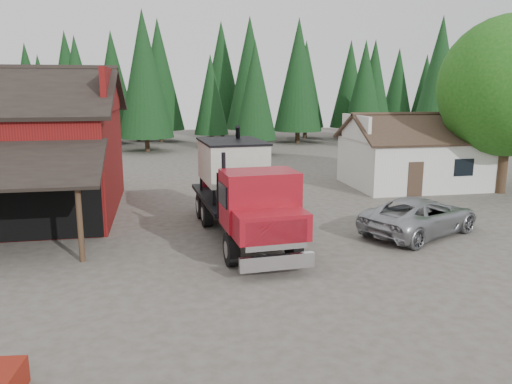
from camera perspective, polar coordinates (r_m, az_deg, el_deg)
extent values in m
plane|color=#4C453C|center=(17.11, -1.12, -9.06)|extent=(120.00, 120.00, 0.00)
cube|color=maroon|center=(25.87, -16.28, 11.12)|extent=(0.25, 7.00, 2.00)
cylinder|color=#382619|center=(18.70, -19.48, -3.43)|extent=(0.20, 0.20, 2.80)
cube|color=silver|center=(33.08, 17.63, 3.25)|extent=(8.00, 6.00, 3.00)
cube|color=#38281E|center=(31.54, 19.17, 6.88)|extent=(8.60, 3.42, 1.80)
cube|color=#38281E|center=(34.16, 16.67, 7.36)|extent=(8.60, 3.42, 1.80)
cube|color=silver|center=(31.13, 11.34, 7.24)|extent=(0.20, 4.20, 1.50)
cube|color=silver|center=(34.93, 23.69, 6.96)|extent=(0.20, 4.20, 1.50)
cube|color=#38281E|center=(29.83, 17.76, 1.39)|extent=(0.90, 0.06, 2.00)
cube|color=black|center=(31.27, 22.67, 2.61)|extent=(1.20, 0.06, 1.00)
cylinder|color=#382619|center=(32.73, 26.32, 2.67)|extent=(0.60, 0.60, 3.20)
sphere|color=#1A5212|center=(32.42, 27.06, 10.72)|extent=(8.00, 8.00, 8.00)
sphere|color=#1A5212|center=(32.38, 24.30, 8.83)|extent=(4.40, 4.40, 4.40)
cylinder|color=#382619|center=(46.88, -0.08, 5.29)|extent=(0.44, 0.44, 1.60)
cone|color=black|center=(46.58, -0.08, 11.54)|extent=(3.96, 3.96, 9.00)
cylinder|color=#382619|center=(48.80, 19.72, 4.86)|extent=(0.44, 0.44, 1.60)
cone|color=black|center=(48.52, 20.22, 12.02)|extent=(4.84, 4.84, 11.00)
cylinder|color=#382619|center=(50.06, -12.32, 5.44)|extent=(0.44, 0.44, 1.60)
cone|color=black|center=(49.80, -12.66, 13.00)|extent=(5.28, 5.28, 12.00)
cylinder|color=black|center=(17.47, -2.82, -6.54)|extent=(0.47, 1.22, 1.19)
cylinder|color=black|center=(18.06, 4.30, -5.95)|extent=(0.47, 1.22, 1.19)
cylinder|color=black|center=(22.39, -5.66, -2.47)|extent=(0.47, 1.22, 1.19)
cylinder|color=black|center=(22.86, -0.01, -2.12)|extent=(0.47, 1.22, 1.19)
cylinder|color=black|center=(23.85, -6.26, -1.60)|extent=(0.47, 1.22, 1.19)
cylinder|color=black|center=(24.29, -0.94, -1.29)|extent=(0.47, 1.22, 1.19)
cube|color=black|center=(20.85, -1.80, -2.26)|extent=(1.88, 9.40, 0.43)
cube|color=silver|center=(16.21, 2.43, -8.02)|extent=(2.50, 0.38, 0.49)
cube|color=silver|center=(16.04, 2.34, -4.98)|extent=(2.07, 0.26, 0.98)
cube|color=maroon|center=(16.59, 1.68, -3.81)|extent=(2.54, 1.59, 0.92)
cube|color=maroon|center=(17.76, 0.38, -0.78)|extent=(2.73, 2.03, 2.01)
cube|color=black|center=(16.87, 1.17, -0.32)|extent=(2.28, 0.25, 0.98)
cylinder|color=black|center=(18.33, -3.70, 1.50)|extent=(0.16, 0.16, 1.95)
cube|color=black|center=(18.80, -0.49, -0.24)|extent=(2.66, 0.32, 1.74)
cube|color=black|center=(22.23, -2.70, -0.61)|extent=(3.22, 6.48, 0.17)
cube|color=beige|center=(21.94, -2.74, 3.49)|extent=(2.75, 3.76, 1.74)
cone|color=beige|center=(22.12, -2.72, 0.71)|extent=(2.56, 2.56, 0.76)
cube|color=black|center=(21.83, -2.77, 5.81)|extent=(2.87, 3.87, 0.09)
cylinder|color=black|center=(23.56, -1.98, 3.81)|extent=(0.64, 2.40, 3.31)
cube|color=maroon|center=(24.56, -5.50, 1.26)|extent=(0.71, 0.91, 0.49)
cylinder|color=silver|center=(19.09, 3.44, -3.94)|extent=(0.69, 1.13, 0.61)
imported|color=#A3A5AA|center=(22.23, 18.28, -2.59)|extent=(6.32, 5.00, 1.60)
cube|color=maroon|center=(11.83, -27.10, -18.90)|extent=(0.82, 1.17, 0.60)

